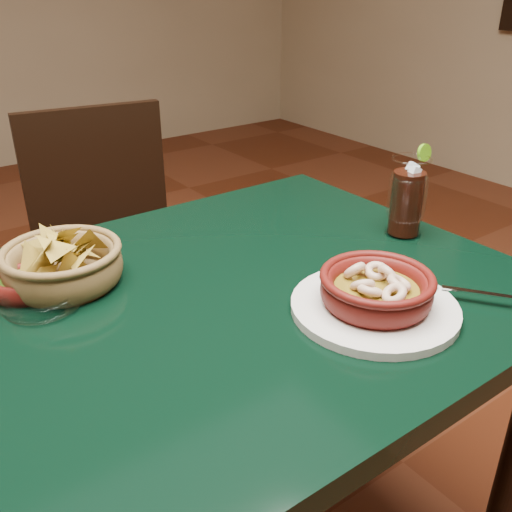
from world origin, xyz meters
TOP-DOWN VIEW (x-y plane):
  - dining_table at (0.00, 0.00)m, footprint 1.20×0.80m
  - dining_chair at (0.17, 0.71)m, footprint 0.48×0.48m
  - shrimp_plate at (0.25, -0.19)m, footprint 0.32×0.26m
  - chip_basket at (-0.12, 0.19)m, footprint 0.23×0.23m
  - guacamole_ramekin at (-0.18, 0.19)m, footprint 0.12×0.12m
  - cola_drink at (0.51, -0.02)m, footprint 0.16×0.16m
  - glass_ashtray at (-0.17, 0.13)m, footprint 0.14×0.14m

SIDE VIEW (x-z plane):
  - dining_chair at x=0.17m, z-range 0.05..0.95m
  - dining_table at x=0.00m, z-range 0.28..1.03m
  - glass_ashtray at x=-0.17m, z-range 0.75..0.78m
  - guacamole_ramekin at x=-0.18m, z-range 0.75..0.79m
  - shrimp_plate at x=0.25m, z-range 0.74..0.82m
  - chip_basket at x=-0.12m, z-range 0.72..0.85m
  - cola_drink at x=0.51m, z-range 0.74..0.92m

